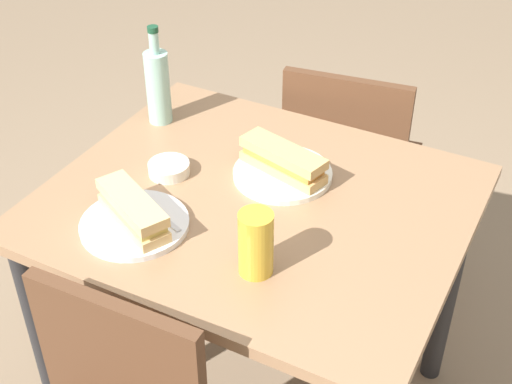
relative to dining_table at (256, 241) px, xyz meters
The scene contains 11 objects.
dining_table is the anchor object (origin of this frame).
chair_far 0.63m from the dining_table, 88.93° to the left, with size 0.45×0.45×0.86m.
plate_near 0.18m from the dining_table, 82.58° to the left, with size 0.25×0.25×0.01m, color silver.
baguette_sandwich_near 0.21m from the dining_table, 82.58° to the left, with size 0.24×0.13×0.07m.
knife_near 0.23m from the dining_table, 83.92° to the left, with size 0.17×0.06×0.01m.
plate_far 0.33m from the dining_table, 131.05° to the right, with size 0.25×0.25×0.01m, color white.
baguette_sandwich_far 0.34m from the dining_table, 131.05° to the right, with size 0.23×0.16×0.07m.
knife_far 0.29m from the dining_table, 136.70° to the right, with size 0.17×0.07×0.01m.
water_bottle 0.51m from the dining_table, 153.71° to the left, with size 0.07×0.07×0.28m.
beer_glass 0.32m from the dining_table, 62.33° to the right, with size 0.07×0.07×0.15m, color gold.
olive_bowl 0.28m from the dining_table, behind, with size 0.10×0.10×0.03m, color silver.
Camera 1 is at (0.63, -1.20, 1.78)m, focal length 49.89 mm.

